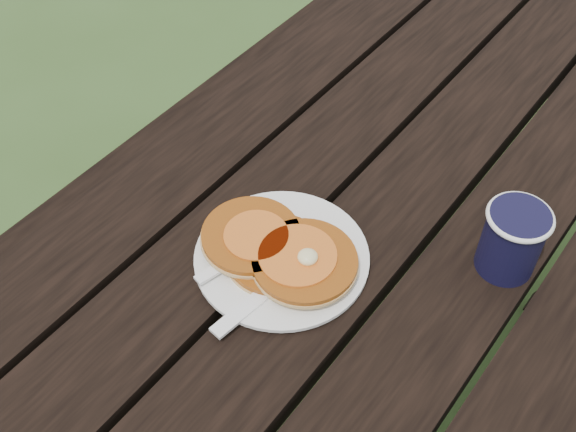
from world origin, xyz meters
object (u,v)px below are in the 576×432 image
Objects in this scene: picnic_table at (339,380)px; coffee_cup at (513,237)px; plate at (282,258)px; pancake_stack at (279,251)px.

picnic_table is 0.48m from coffee_cup.
pancake_stack is (-0.00, -0.00, 0.02)m from plate.
pancake_stack is (-0.06, -0.08, 0.41)m from picnic_table.
plate is at bearing 79.98° from pancake_stack.
pancake_stack is 0.31m from coffee_cup.
coffee_cup is (0.24, 0.18, 0.05)m from plate.
picnic_table is 0.40m from plate.
plate is (-0.06, -0.08, 0.39)m from picnic_table.
plate is at bearing -128.55° from picnic_table.
coffee_cup is at bearing 35.94° from plate.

